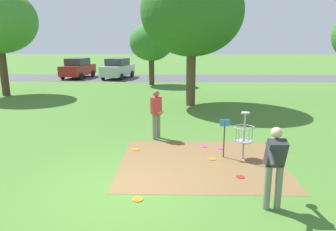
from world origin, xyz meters
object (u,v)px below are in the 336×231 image
player_throwing (156,112)px  frisbee_scattered_a (212,159)px  frisbee_by_tee (138,199)px  frisbee_near_basket (221,149)px  tree_mid_left (151,42)px  parked_car_leftmost (78,68)px  frisbee_mid_grass (240,177)px  tree_near_left (192,12)px  player_foreground_watching (275,163)px  disc_golf_basket (242,134)px  frisbee_far_right (204,146)px  frisbee_far_left (135,149)px  parked_car_center_left (118,68)px

player_throwing → frisbee_scattered_a: (1.72, -1.93, -0.96)m
frisbee_by_tee → frisbee_near_basket: bearing=55.6°
frisbee_scattered_a → tree_mid_left: size_ratio=0.05×
tree_mid_left → parked_car_leftmost: size_ratio=1.06×
frisbee_mid_grass → tree_near_left: 10.26m
player_foreground_watching → player_throwing: size_ratio=1.00×
frisbee_by_tee → tree_mid_left: (-1.03, 18.22, 3.26)m
frisbee_near_basket → tree_mid_left: bearing=102.4°
player_throwing → frisbee_mid_grass: 4.00m
disc_golf_basket → tree_near_left: (-1.09, 7.78, 4.00)m
disc_golf_basket → frisbee_far_right: bearing=133.7°
disc_golf_basket → frisbee_scattered_a: disc_golf_basket is taller
disc_golf_basket → frisbee_far_left: 3.33m
frisbee_scattered_a → tree_mid_left: 16.41m
player_throwing → frisbee_far_right: (1.60, -0.84, -0.96)m
player_foreground_watching → frisbee_mid_grass: size_ratio=7.70×
frisbee_far_right → tree_mid_left: tree_mid_left is taller
frisbee_scattered_a → parked_car_center_left: 21.17m
tree_near_left → frisbee_far_right: bearing=-89.0°
tree_near_left → frisbee_far_left: bearing=-106.4°
frisbee_far_right → parked_car_center_left: (-6.24, 19.08, 0.91)m
tree_mid_left → parked_car_leftmost: 8.95m
frisbee_far_left → tree_near_left: 8.79m
player_throwing → parked_car_leftmost: parked_car_leftmost is taller
frisbee_mid_grass → tree_mid_left: size_ratio=0.05×
tree_mid_left → parked_car_leftmost: bearing=147.2°
frisbee_mid_grass → parked_car_center_left: 22.49m
tree_near_left → parked_car_center_left: size_ratio=1.55×
frisbee_near_basket → tree_mid_left: 15.61m
frisbee_near_basket → tree_near_left: size_ratio=0.03×
parked_car_leftmost → tree_mid_left: bearing=-32.8°
disc_golf_basket → frisbee_far_right: 1.59m
frisbee_near_basket → tree_mid_left: size_ratio=0.04×
disc_golf_basket → player_foreground_watching: player_foreground_watching is taller
frisbee_near_basket → parked_car_leftmost: (-10.55, 19.58, 0.91)m
frisbee_mid_grass → frisbee_far_left: bearing=145.9°
disc_golf_basket → frisbee_far_left: bearing=168.0°
player_throwing → frisbee_scattered_a: bearing=-48.4°
frisbee_mid_grass → frisbee_far_left: size_ratio=0.87×
frisbee_far_right → parked_car_center_left: parked_car_center_left is taller
frisbee_by_tee → frisbee_mid_grass: (2.45, 1.20, 0.00)m
player_throwing → parked_car_center_left: parked_car_center_left is taller
player_throwing → frisbee_far_left: (-0.61, -1.17, -0.96)m
disc_golf_basket → frisbee_by_tee: 3.76m
frisbee_by_tee → parked_car_center_left: parked_car_center_left is taller
tree_near_left → parked_car_center_left: 14.27m
player_throwing → tree_mid_left: (-1.19, 13.89, 2.30)m
parked_car_center_left → disc_golf_basket: bearing=-70.3°
disc_golf_basket → player_foreground_watching: bearing=-89.0°
frisbee_far_right → frisbee_mid_grass: bearing=-73.2°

